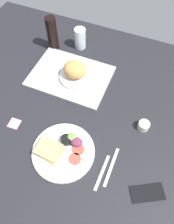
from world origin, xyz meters
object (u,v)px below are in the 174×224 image
at_px(serving_tray, 70,76).
at_px(espresso_cup, 144,126).
at_px(plate_with_salad, 62,150).
at_px(sticky_note, 14,123).
at_px(drinking_glass, 80,38).
at_px(soda_bottle, 52,34).
at_px(cell_phone, 147,193).
at_px(bread_plate_near, 75,72).
at_px(knife, 111,167).
at_px(fork, 102,172).

height_order(serving_tray, espresso_cup, espresso_cup).
height_order(plate_with_salad, sticky_note, plate_with_salad).
bearing_deg(drinking_glass, serving_tray, -79.13).
height_order(drinking_glass, sticky_note, drinking_glass).
bearing_deg(plate_with_salad, soda_bottle, 120.26).
xyz_separation_m(cell_phone, sticky_note, (-0.71, 0.07, -0.00)).
bearing_deg(bread_plate_near, knife, -48.88).
bearing_deg(bread_plate_near, soda_bottle, 141.20).
distance_m(bread_plate_near, plate_with_salad, 0.45).
distance_m(soda_bottle, knife, 0.86).
relative_size(espresso_cup, fork, 0.33).
bearing_deg(sticky_note, fork, -7.28).
height_order(bread_plate_near, drinking_glass, drinking_glass).
distance_m(drinking_glass, fork, 0.83).
height_order(bread_plate_near, knife, bread_plate_near).
bearing_deg(drinking_glass, plate_with_salad, -73.15).
bearing_deg(bread_plate_near, cell_phone, -40.60).
relative_size(bread_plate_near, drinking_glass, 1.48).
bearing_deg(drinking_glass, espresso_cup, -38.84).
distance_m(plate_with_salad, fork, 0.21).
height_order(drinking_glass, knife, drinking_glass).
xyz_separation_m(espresso_cup, sticky_note, (-0.61, -0.23, -0.02)).
distance_m(bread_plate_near, drinking_glass, 0.27).
xyz_separation_m(espresso_cup, cell_phone, (0.10, -0.30, -0.02)).
relative_size(serving_tray, drinking_glass, 3.44).
relative_size(soda_bottle, knife, 1.12).
xyz_separation_m(serving_tray, soda_bottle, (-0.20, 0.19, 0.10)).
bearing_deg(plate_with_salad, bread_plate_near, 106.31).
distance_m(espresso_cup, cell_phone, 0.32).
xyz_separation_m(espresso_cup, fork, (-0.11, -0.29, -0.02)).
distance_m(soda_bottle, cell_phone, 1.02).
relative_size(bread_plate_near, soda_bottle, 0.91).
height_order(soda_bottle, knife, soda_bottle).
distance_m(soda_bottle, espresso_cup, 0.77).
bearing_deg(sticky_note, espresso_cup, 20.51).
distance_m(knife, cell_phone, 0.18).
height_order(bread_plate_near, plate_with_salad, bread_plate_near).
bearing_deg(cell_phone, plate_with_salad, 146.47).
distance_m(fork, knife, 0.05).
xyz_separation_m(drinking_glass, cell_phone, (0.62, -0.72, -0.06)).
height_order(drinking_glass, fork, drinking_glass).
relative_size(serving_tray, knife, 2.37).
relative_size(plate_with_salad, soda_bottle, 1.38).
height_order(plate_with_salad, fork, plate_with_salad).
height_order(serving_tray, bread_plate_near, bread_plate_near).
bearing_deg(sticky_note, serving_tray, 71.12).
bearing_deg(plate_with_salad, drinking_glass, 106.85).
bearing_deg(knife, plate_with_salad, 93.82).
relative_size(serving_tray, soda_bottle, 2.12).
xyz_separation_m(knife, sticky_note, (-0.53, 0.02, -0.00)).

